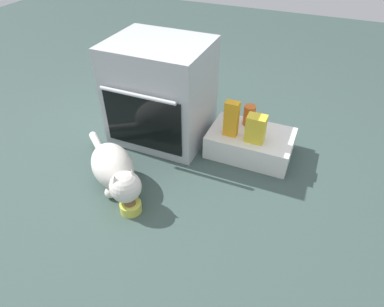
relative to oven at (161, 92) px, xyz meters
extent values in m
plane|color=#384C47|center=(0.07, -0.42, -0.35)|extent=(8.00, 8.00, 0.00)
cube|color=#B7BABF|center=(0.00, 0.00, 0.00)|extent=(0.64, 0.53, 0.70)
cube|color=black|center=(0.00, -0.27, -0.09)|extent=(0.55, 0.01, 0.38)
cylinder|color=silver|center=(0.00, -0.30, 0.13)|extent=(0.51, 0.02, 0.02)
cube|color=white|center=(0.65, 0.03, -0.26)|extent=(0.55, 0.36, 0.16)
cylinder|color=#D1D14C|center=(0.17, -0.75, -0.32)|extent=(0.12, 0.12, 0.06)
sphere|color=brown|center=(0.17, -0.75, -0.30)|extent=(0.07, 0.07, 0.07)
ellipsoid|color=silver|center=(-0.04, -0.58, -0.21)|extent=(0.43, 0.41, 0.24)
sphere|color=silver|center=(0.14, -0.72, -0.20)|extent=(0.18, 0.18, 0.18)
cone|color=silver|center=(0.17, -0.68, -0.13)|extent=(0.06, 0.06, 0.08)
cone|color=silver|center=(0.11, -0.76, -0.13)|extent=(0.06, 0.06, 0.08)
cylinder|color=silver|center=(-0.28, -0.40, -0.27)|extent=(0.28, 0.23, 0.07)
sphere|color=silver|center=(0.08, -0.60, -0.31)|extent=(0.07, 0.07, 0.07)
sphere|color=silver|center=(0.00, -0.70, -0.31)|extent=(0.07, 0.07, 0.07)
cube|color=orange|center=(0.52, -0.04, -0.06)|extent=(0.09, 0.06, 0.24)
cube|color=yellow|center=(0.68, -0.04, -0.09)|extent=(0.12, 0.09, 0.18)
cylinder|color=#D16023|center=(0.60, 0.13, -0.11)|extent=(0.08, 0.08, 0.14)
camera|label=1|loc=(0.99, -1.78, 1.08)|focal=30.92mm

